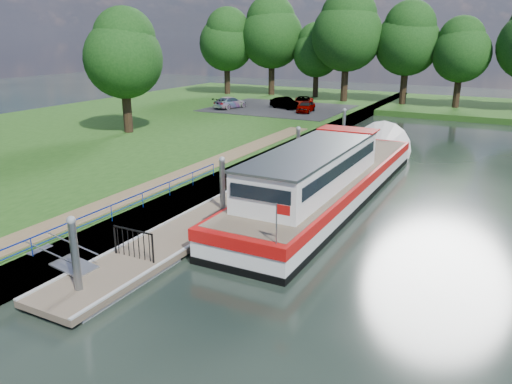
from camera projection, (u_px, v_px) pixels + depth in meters
The scene contains 17 objects.
ground at pixel (92, 293), 16.85m from camera, with size 160.00×160.00×0.00m, color black.
riverbank at pixel (63, 146), 37.39m from camera, with size 32.00×90.00×0.78m, color #1C4012.
bank_edge at pixel (243, 171), 30.51m from camera, with size 1.10×90.00×0.78m, color #473D2D.
footpath at pixel (144, 190), 25.31m from camera, with size 1.60×40.00×0.05m, color brown.
carpark at pixel (279, 108), 53.54m from camera, with size 14.00×12.00×0.06m, color black.
blue_fence at pixel (94, 216), 20.21m from camera, with size 0.04×18.04×0.72m.
pontoon at pixel (265, 188), 27.75m from camera, with size 2.50×30.00×0.56m.
mooring_piles at pixel (265, 169), 27.42m from camera, with size 0.30×27.30×3.55m.
gangway at pixel (62, 260), 17.90m from camera, with size 2.58×1.00×0.92m.
gate_panel at pixel (133, 239), 18.35m from camera, with size 1.85×0.05×1.15m.
barge at pixel (333, 177), 26.60m from camera, with size 4.36×21.15×4.78m.
horizon_trees at pixel (396, 38), 56.21m from camera, with size 54.38×10.03×12.87m.
bank_tree_a at pixel (124, 52), 38.79m from camera, with size 6.12×6.12×9.72m.
car_a at pixel (306, 106), 50.46m from camera, with size 1.36×3.37×1.15m, color #999999.
car_b at pixel (285, 103), 52.91m from camera, with size 1.26×3.60×1.19m, color #999999.
car_c at pixel (230, 102), 53.27m from camera, with size 1.69×4.15×1.21m, color #999999.
car_d at pixel (303, 102), 53.54m from camera, with size 1.96×4.26×1.18m, color #999999.
Camera 1 is at (11.94, -10.69, 8.35)m, focal length 35.00 mm.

